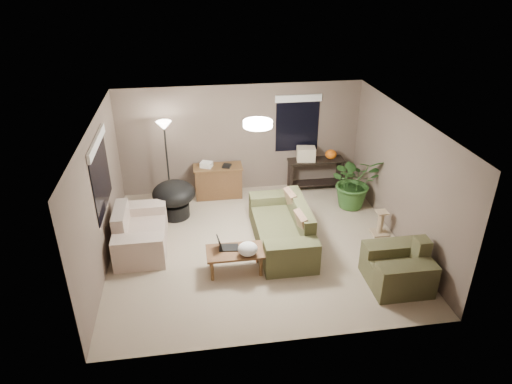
{
  "coord_description": "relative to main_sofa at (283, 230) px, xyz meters",
  "views": [
    {
      "loc": [
        -1.12,
        -7.26,
        4.91
      ],
      "look_at": [
        0.0,
        0.2,
        1.05
      ],
      "focal_mm": 32.0,
      "sensor_mm": 36.0,
      "label": 1
    }
  ],
  "objects": [
    {
      "name": "desk_papers",
      "position": [
        -1.24,
        2.14,
        0.51
      ],
      "size": [
        0.72,
        0.32,
        0.12
      ],
      "color": "silver",
      "rests_on": "desk"
    },
    {
      "name": "armchair",
      "position": [
        1.65,
        -1.5,
        0.0
      ],
      "size": [
        0.95,
        1.0,
        0.85
      ],
      "color": "#4E4D2F",
      "rests_on": "ground"
    },
    {
      "name": "floor_lamp",
      "position": [
        -2.18,
        1.98,
        1.3
      ],
      "size": [
        0.32,
        0.32,
        1.91
      ],
      "color": "black",
      "rests_on": "ground"
    },
    {
      "name": "cardboard_box",
      "position": [
        0.96,
        2.2,
        0.61
      ],
      "size": [
        0.46,
        0.37,
        0.31
      ],
      "primitive_type": "cube",
      "rotation": [
        0.0,
        0.0,
        -0.15
      ],
      "color": "beige",
      "rests_on": "console_table"
    },
    {
      "name": "houseplant",
      "position": [
        1.82,
        1.23,
        0.18
      ],
      "size": [
        1.09,
        1.21,
        0.94
      ],
      "primitive_type": "imported",
      "color": "#2D5923",
      "rests_on": "ground"
    },
    {
      "name": "throw_pillows",
      "position": [
        0.26,
        -0.0,
        0.36
      ],
      "size": [
        0.3,
        1.38,
        0.47
      ],
      "color": "#8C7251",
      "rests_on": "main_sofa"
    },
    {
      "name": "ceiling_fixture",
      "position": [
        -0.5,
        -0.02,
        2.15
      ],
      "size": [
        0.5,
        0.5,
        0.1
      ],
      "primitive_type": "cylinder",
      "color": "white",
      "rests_on": "room_shell"
    },
    {
      "name": "main_sofa",
      "position": [
        0.0,
        0.0,
        0.0
      ],
      "size": [
        0.95,
        2.2,
        0.85
      ],
      "color": "#47492C",
      "rests_on": "ground"
    },
    {
      "name": "window_back",
      "position": [
        0.8,
        2.46,
        1.49
      ],
      "size": [
        1.06,
        0.05,
        1.33
      ],
      "color": "black",
      "rests_on": "room_shell"
    },
    {
      "name": "papasan_chair",
      "position": [
        -2.07,
        1.35,
        0.17
      ],
      "size": [
        1.0,
        1.0,
        0.8
      ],
      "color": "black",
      "rests_on": "ground"
    },
    {
      "name": "coffee_table",
      "position": [
        -1.01,
        -0.75,
        0.06
      ],
      "size": [
        1.0,
        0.55,
        0.42
      ],
      "color": "brown",
      "rests_on": "ground"
    },
    {
      "name": "window_left",
      "position": [
        -3.23,
        0.28,
        1.49
      ],
      "size": [
        0.05,
        1.56,
        1.33
      ],
      "color": "black",
      "rests_on": "room_shell"
    },
    {
      "name": "console_table",
      "position": [
        1.21,
        2.2,
        0.14
      ],
      "size": [
        1.3,
        0.4,
        0.75
      ],
      "color": "black",
      "rests_on": "ground"
    },
    {
      "name": "room_shell",
      "position": [
        -0.5,
        -0.02,
        0.96
      ],
      "size": [
        5.5,
        5.5,
        5.5
      ],
      "color": "tan",
      "rests_on": "ground"
    },
    {
      "name": "plastic_bag",
      "position": [
        -0.81,
        -0.9,
        0.24
      ],
      "size": [
        0.38,
        0.35,
        0.24
      ],
      "primitive_type": "ellipsoid",
      "rotation": [
        0.0,
        0.0,
        -0.14
      ],
      "color": "white",
      "rests_on": "coffee_table"
    },
    {
      "name": "pumpkin",
      "position": [
        1.56,
        2.2,
        0.56
      ],
      "size": [
        0.28,
        0.28,
        0.22
      ],
      "primitive_type": "ellipsoid",
      "rotation": [
        0.0,
        0.0,
        0.04
      ],
      "color": "orange",
      "rests_on": "console_table"
    },
    {
      "name": "loveseat",
      "position": [
        -2.71,
        0.25,
        0.0
      ],
      "size": [
        0.9,
        1.6,
        0.85
      ],
      "color": "#BDB2A1",
      "rests_on": "ground"
    },
    {
      "name": "laptop",
      "position": [
        -1.18,
        -0.65,
        0.19
      ],
      "size": [
        0.38,
        0.26,
        0.24
      ],
      "color": "black",
      "rests_on": "coffee_table"
    },
    {
      "name": "desk",
      "position": [
        -1.08,
        2.15,
        0.08
      ],
      "size": [
        1.1,
        0.5,
        0.75
      ],
      "color": "brown",
      "rests_on": "ground"
    },
    {
      "name": "cat_scratching_post",
      "position": [
        1.98,
        0.05,
        -0.08
      ],
      "size": [
        0.32,
        0.32,
        0.5
      ],
      "color": "tan",
      "rests_on": "ground"
    }
  ]
}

